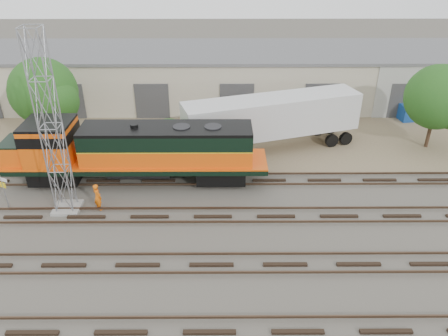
{
  "coord_description": "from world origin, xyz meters",
  "views": [
    {
      "loc": [
        0.58,
        -21.15,
        16.11
      ],
      "look_at": [
        0.72,
        4.0,
        2.2
      ],
      "focal_mm": 35.0,
      "sensor_mm": 36.0,
      "label": 1
    }
  ],
  "objects_px": {
    "locomotive": "(132,151)",
    "worker": "(97,197)",
    "signal_tower": "(51,130)",
    "semi_trailer": "(276,117)"
  },
  "relations": [
    {
      "from": "locomotive",
      "to": "worker",
      "type": "relative_size",
      "value": 9.71
    },
    {
      "from": "signal_tower",
      "to": "semi_trailer",
      "type": "relative_size",
      "value": 0.79
    },
    {
      "from": "signal_tower",
      "to": "semi_trailer",
      "type": "bearing_deg",
      "value": 31.66
    },
    {
      "from": "locomotive",
      "to": "signal_tower",
      "type": "distance_m",
      "value": 6.06
    },
    {
      "from": "locomotive",
      "to": "signal_tower",
      "type": "bearing_deg",
      "value": -137.57
    },
    {
      "from": "locomotive",
      "to": "signal_tower",
      "type": "relative_size",
      "value": 1.57
    },
    {
      "from": "locomotive",
      "to": "worker",
      "type": "bearing_deg",
      "value": -116.62
    },
    {
      "from": "semi_trailer",
      "to": "locomotive",
      "type": "bearing_deg",
      "value": -170.75
    },
    {
      "from": "locomotive",
      "to": "semi_trailer",
      "type": "bearing_deg",
      "value": 26.98
    },
    {
      "from": "worker",
      "to": "semi_trailer",
      "type": "bearing_deg",
      "value": -102.02
    }
  ]
}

